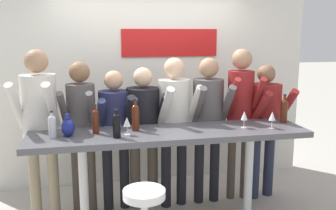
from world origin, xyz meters
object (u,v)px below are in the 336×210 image
(person_far_right, at_px, (240,106))
(decorative_vase, at_px, (68,127))
(tasting_table, at_px, (170,144))
(person_center_right, at_px, (174,116))
(wine_bottle_2, at_px, (284,109))
(wine_glass_2, at_px, (244,116))
(person_far_left, at_px, (40,116))
(person_rightmost, at_px, (265,118))
(person_center, at_px, (144,123))
(wine_bottle_1, at_px, (96,120))
(wine_bottle_0, at_px, (135,116))
(wine_glass_1, at_px, (272,117))
(person_right, at_px, (208,114))
(wine_bottle_4, at_px, (52,125))
(person_center_left, at_px, (115,125))
(person_left, at_px, (81,120))
(wine_bottle_3, at_px, (117,124))
(wine_glass_0, at_px, (127,122))

(person_far_right, height_order, decorative_vase, person_far_right)
(tasting_table, relative_size, person_center_right, 1.61)
(wine_bottle_2, relative_size, wine_glass_2, 1.78)
(person_far_left, distance_m, person_far_right, 2.27)
(person_rightmost, bearing_deg, decorative_vase, -179.73)
(person_center, bearing_deg, wine_bottle_1, -141.95)
(person_far_right, height_order, wine_bottle_2, person_far_right)
(wine_bottle_0, bearing_deg, person_center, 71.96)
(person_far_right, distance_m, wine_glass_1, 0.63)
(wine_bottle_2, bearing_deg, person_center_right, 162.07)
(tasting_table, distance_m, person_right, 0.78)
(person_right, bearing_deg, wine_bottle_4, -164.20)
(person_center_left, bearing_deg, wine_bottle_1, -117.94)
(decorative_vase, bearing_deg, person_right, 17.30)
(tasting_table, xyz_separation_m, person_center_right, (0.16, 0.48, 0.18))
(person_left, bearing_deg, wine_bottle_0, -30.10)
(tasting_table, height_order, wine_bottle_4, wine_bottle_4)
(decorative_vase, bearing_deg, wine_glass_2, -1.68)
(person_center, relative_size, wine_glass_2, 9.28)
(tasting_table, bearing_deg, wine_bottle_3, -166.63)
(wine_glass_2, bearing_deg, decorative_vase, 178.32)
(person_center_left, bearing_deg, person_rightmost, -5.22)
(person_far_left, bearing_deg, decorative_vase, -45.72)
(person_far_left, height_order, person_left, person_far_left)
(person_far_left, relative_size, wine_glass_2, 10.48)
(person_far_left, bearing_deg, wine_glass_1, -4.30)
(person_left, bearing_deg, wine_bottle_3, -53.81)
(wine_bottle_4, relative_size, wine_glass_0, 1.46)
(wine_bottle_2, xyz_separation_m, wine_glass_2, (-0.53, -0.14, -0.02))
(person_left, distance_m, wine_bottle_3, 0.75)
(person_left, height_order, wine_glass_1, person_left)
(wine_glass_0, distance_m, wine_glass_2, 1.22)
(person_left, relative_size, person_center_right, 0.98)
(person_center_left, xyz_separation_m, wine_glass_2, (1.30, -0.58, 0.17))
(person_center, bearing_deg, wine_bottle_4, -153.17)
(person_center_right, height_order, wine_glass_2, person_center_right)
(wine_bottle_2, bearing_deg, decorative_vase, -177.70)
(wine_bottle_1, relative_size, wine_glass_2, 1.66)
(person_center_right, bearing_deg, person_right, -6.85)
(person_left, bearing_deg, decorative_vase, -92.79)
(wine_bottle_4, height_order, wine_glass_2, wine_bottle_4)
(person_far_left, height_order, wine_bottle_1, person_far_left)
(person_right, xyz_separation_m, wine_bottle_4, (-1.70, -0.51, 0.08))
(wine_glass_2, distance_m, decorative_vase, 1.77)
(decorative_vase, bearing_deg, tasting_table, -0.99)
(wine_glass_1, bearing_deg, person_rightmost, 69.86)
(person_center_right, relative_size, decorative_vase, 7.96)
(tasting_table, distance_m, wine_glass_0, 0.51)
(person_center, distance_m, person_center_right, 0.36)
(wine_bottle_4, xyz_separation_m, wine_glass_2, (1.91, -0.02, 0.00))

